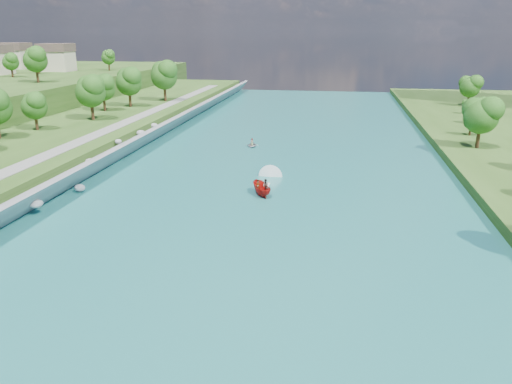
# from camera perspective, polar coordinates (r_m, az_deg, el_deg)

# --- Properties ---
(ground) EXTENTS (260.00, 260.00, 0.00)m
(ground) POSITION_cam_1_polar(r_m,az_deg,el_deg) (52.00, -2.01, -5.86)
(ground) COLOR #2D5119
(ground) RESTS_ON ground
(river_water) EXTENTS (55.00, 240.00, 0.10)m
(river_water) POSITION_cam_1_polar(r_m,az_deg,el_deg) (70.48, 1.17, 0.65)
(river_water) COLOR #1A6466
(river_water) RESTS_ON ground
(ridge_west) EXTENTS (60.00, 120.00, 9.00)m
(ridge_west) POSITION_cam_1_polar(r_m,az_deg,el_deg) (169.70, -24.00, 10.82)
(ridge_west) COLOR #2D5119
(ridge_west) RESTS_ON ground
(riprap_bank) EXTENTS (4.14, 236.00, 4.09)m
(riprap_bank) POSITION_cam_1_polar(r_m,az_deg,el_deg) (77.15, -18.31, 2.61)
(riprap_bank) COLOR slate
(riprap_bank) RESTS_ON ground
(riverside_path) EXTENTS (3.00, 200.00, 0.10)m
(riverside_path) POSITION_cam_1_polar(r_m,az_deg,el_deg) (80.67, -22.38, 4.08)
(riverside_path) COLOR gray
(riverside_path) RESTS_ON berm_west
(ridge_houses) EXTENTS (29.50, 29.50, 8.40)m
(ridge_houses) POSITION_cam_1_polar(r_m,az_deg,el_deg) (176.64, -25.20, 13.78)
(ridge_houses) COLOR beige
(ridge_houses) RESTS_ON ridge_west
(trees_ridge) EXTENTS (20.75, 45.39, 10.10)m
(trees_ridge) POSITION_cam_1_polar(r_m,az_deg,el_deg) (150.61, -22.71, 13.66)
(trees_ridge) COLOR #214512
(trees_ridge) RESTS_ON ridge_west
(motorboat) EXTENTS (3.62, 19.26, 2.12)m
(motorboat) POSITION_cam_1_polar(r_m,az_deg,el_deg) (67.51, 0.78, 0.62)
(motorboat) COLOR #AB110D
(motorboat) RESTS_ON river_water
(raft) EXTENTS (2.72, 3.54, 1.62)m
(raft) POSITION_cam_1_polar(r_m,az_deg,el_deg) (94.76, -0.46, 5.42)
(raft) COLOR #929399
(raft) RESTS_ON river_water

